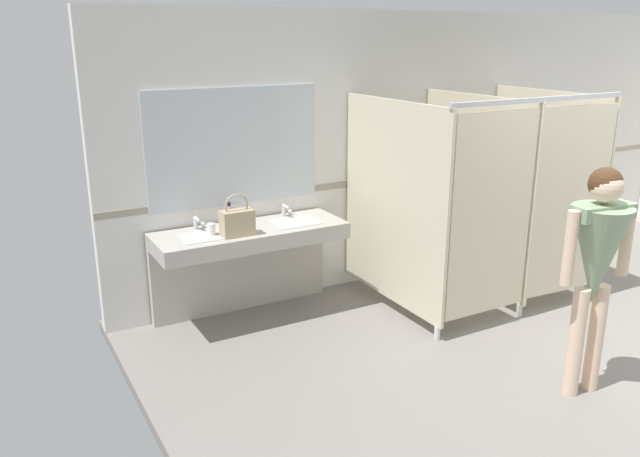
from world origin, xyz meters
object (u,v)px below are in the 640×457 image
(paper_cup, at_px, (211,230))
(handbag, at_px, (237,222))
(soap_dispenser, at_px, (229,215))
(person_standing, at_px, (597,255))

(paper_cup, bearing_deg, handbag, -30.10)
(soap_dispenser, bearing_deg, paper_cup, -139.29)
(handbag, xyz_separation_m, soap_dispenser, (0.05, 0.32, -0.03))
(person_standing, xyz_separation_m, soap_dispenser, (-1.70, 2.48, -0.10))
(handbag, distance_m, soap_dispenser, 0.33)
(soap_dispenser, height_order, paper_cup, soap_dispenser)
(person_standing, distance_m, handbag, 2.78)
(person_standing, relative_size, handbag, 4.53)
(handbag, bearing_deg, paper_cup, 149.90)
(handbag, relative_size, paper_cup, 3.50)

